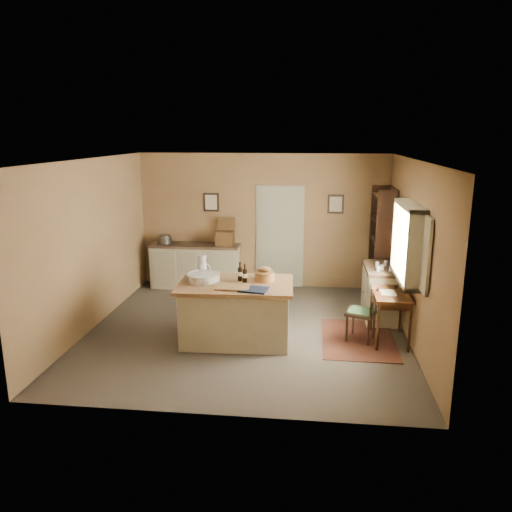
{
  "coord_description": "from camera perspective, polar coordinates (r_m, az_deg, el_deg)",
  "views": [
    {
      "loc": [
        0.98,
        -7.43,
        3.07
      ],
      "look_at": [
        0.11,
        0.34,
        1.15
      ],
      "focal_mm": 35.0,
      "sensor_mm": 36.0,
      "label": 1
    }
  ],
  "objects": [
    {
      "name": "ground",
      "position": [
        8.1,
        -1.03,
        -8.48
      ],
      "size": [
        5.0,
        5.0,
        0.0
      ],
      "primitive_type": "plane",
      "color": "brown",
      "rests_on": "ground"
    },
    {
      "name": "wall_back",
      "position": [
        10.13,
        0.77,
        4.02
      ],
      "size": [
        5.0,
        0.1,
        2.7
      ],
      "primitive_type": "cube",
      "color": "#9A744B",
      "rests_on": "ground"
    },
    {
      "name": "wall_front",
      "position": [
        5.31,
        -4.61,
        -5.15
      ],
      "size": [
        5.0,
        0.1,
        2.7
      ],
      "primitive_type": "cube",
      "color": "#9A744B",
      "rests_on": "ground"
    },
    {
      "name": "wall_left",
      "position": [
        8.38,
        -18.28,
        1.25
      ],
      "size": [
        0.1,
        5.0,
        2.7
      ],
      "primitive_type": "cube",
      "color": "#9A744B",
      "rests_on": "ground"
    },
    {
      "name": "wall_right",
      "position": [
        7.78,
        17.51,
        0.36
      ],
      "size": [
        0.1,
        5.0,
        2.7
      ],
      "primitive_type": "cube",
      "color": "#9A744B",
      "rests_on": "ground"
    },
    {
      "name": "ceiling",
      "position": [
        7.5,
        -1.12,
        10.97
      ],
      "size": [
        5.0,
        5.0,
        0.0
      ],
      "primitive_type": "plane",
      "color": "silver",
      "rests_on": "wall_back"
    },
    {
      "name": "door",
      "position": [
        10.12,
        2.72,
        2.3
      ],
      "size": [
        0.97,
        0.06,
        2.11
      ],
      "primitive_type": "cube",
      "color": "#B5B69B",
      "rests_on": "ground"
    },
    {
      "name": "framed_prints",
      "position": [
        10.03,
        1.91,
        6.06
      ],
      "size": [
        2.82,
        0.02,
        0.38
      ],
      "color": "black",
      "rests_on": "ground"
    },
    {
      "name": "window",
      "position": [
        7.53,
        17.33,
        1.51
      ],
      "size": [
        0.25,
        1.99,
        1.12
      ],
      "color": "beige",
      "rests_on": "ground"
    },
    {
      "name": "work_island",
      "position": [
        7.57,
        -2.36,
        -6.2
      ],
      "size": [
        1.74,
        1.17,
        1.2
      ],
      "rotation": [
        0.0,
        0.0,
        0.04
      ],
      "color": "beige",
      "rests_on": "ground"
    },
    {
      "name": "sideboard",
      "position": [
        10.24,
        -6.91,
        -0.95
      ],
      "size": [
        1.81,
        0.52,
        1.18
      ],
      "color": "beige",
      "rests_on": "ground"
    },
    {
      "name": "rug",
      "position": [
        7.92,
        11.63,
        -9.27
      ],
      "size": [
        1.11,
        1.61,
        0.01
      ],
      "primitive_type": "cube",
      "rotation": [
        0.0,
        0.0,
        -0.01
      ],
      "color": "#502917",
      "rests_on": "ground"
    },
    {
      "name": "writing_desk",
      "position": [
        7.75,
        15.19,
        -4.78
      ],
      "size": [
        0.53,
        0.86,
        0.82
      ],
      "color": "#321A0C",
      "rests_on": "ground"
    },
    {
      "name": "desk_chair",
      "position": [
        7.75,
        11.93,
        -6.38
      ],
      "size": [
        0.53,
        0.53,
        0.87
      ],
      "primitive_type": null,
      "rotation": [
        0.0,
        0.0,
        -0.37
      ],
      "color": "black",
      "rests_on": "ground"
    },
    {
      "name": "right_cabinet",
      "position": [
        8.75,
        14.16,
        -4.02
      ],
      "size": [
        0.59,
        1.05,
        0.99
      ],
      "color": "beige",
      "rests_on": "ground"
    },
    {
      "name": "shelving_unit",
      "position": [
        9.69,
        14.43,
        1.35
      ],
      "size": [
        0.36,
        0.95,
        2.11
      ],
      "color": "black",
      "rests_on": "ground"
    }
  ]
}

